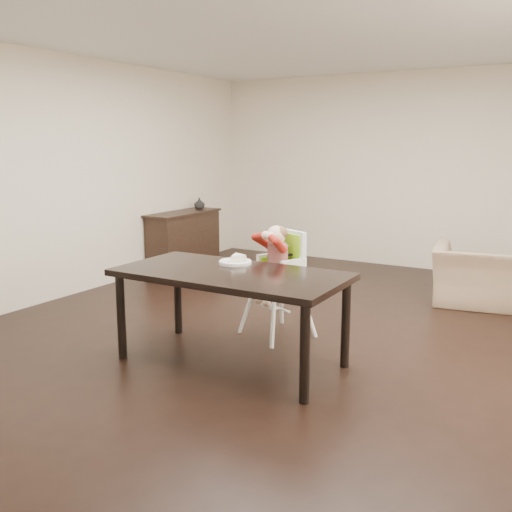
{
  "coord_description": "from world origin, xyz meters",
  "views": [
    {
      "loc": [
        2.08,
        -4.45,
        1.73
      ],
      "look_at": [
        -0.32,
        -0.31,
        0.78
      ],
      "focal_mm": 40.0,
      "sensor_mm": 36.0,
      "label": 1
    }
  ],
  "objects_px": {
    "high_chair": "(280,258)",
    "armchair": "(482,266)",
    "dining_table": "(231,281)",
    "sideboard": "(184,239)"
  },
  "relations": [
    {
      "from": "armchair",
      "to": "dining_table",
      "type": "bearing_deg",
      "value": 53.94
    },
    {
      "from": "armchair",
      "to": "sideboard",
      "type": "distance_m",
      "value": 3.95
    },
    {
      "from": "armchair",
      "to": "high_chair",
      "type": "bearing_deg",
      "value": 45.57
    },
    {
      "from": "high_chair",
      "to": "dining_table",
      "type": "bearing_deg",
      "value": -66.29
    },
    {
      "from": "dining_table",
      "to": "armchair",
      "type": "distance_m",
      "value": 3.13
    },
    {
      "from": "dining_table",
      "to": "sideboard",
      "type": "xyz_separation_m",
      "value": [
        -2.52,
        2.69,
        -0.27
      ]
    },
    {
      "from": "high_chair",
      "to": "sideboard",
      "type": "bearing_deg",
      "value": 167.71
    },
    {
      "from": "high_chair",
      "to": "armchair",
      "type": "relative_size",
      "value": 1.02
    },
    {
      "from": "armchair",
      "to": "sideboard",
      "type": "height_order",
      "value": "armchair"
    },
    {
      "from": "sideboard",
      "to": "high_chair",
      "type": "bearing_deg",
      "value": -36.9
    }
  ]
}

